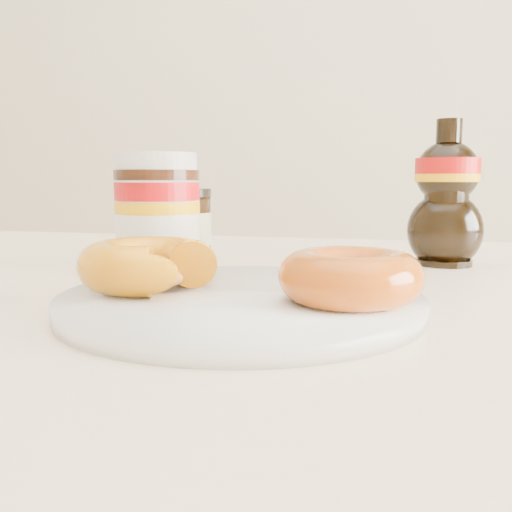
% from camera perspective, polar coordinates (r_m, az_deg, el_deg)
% --- Properties ---
extents(dining_table, '(1.40, 0.90, 0.75)m').
position_cam_1_polar(dining_table, '(0.55, -2.52, -11.41)').
color(dining_table, '#F7E2BC').
rests_on(dining_table, ground).
extents(plate, '(0.27, 0.27, 0.01)m').
position_cam_1_polar(plate, '(0.43, -1.52, -4.55)').
color(plate, white).
rests_on(plate, dining_table).
extents(donut_bitten, '(0.13, 0.13, 0.04)m').
position_cam_1_polar(donut_bitten, '(0.45, -10.71, -0.85)').
color(donut_bitten, orange).
rests_on(donut_bitten, plate).
extents(donut_whole, '(0.11, 0.11, 0.04)m').
position_cam_1_polar(donut_whole, '(0.40, 9.40, -2.04)').
color(donut_whole, '#A8430A').
rests_on(donut_whole, plate).
extents(nutella_jar, '(0.09, 0.09, 0.13)m').
position_cam_1_polar(nutella_jar, '(0.61, -9.81, 4.72)').
color(nutella_jar, white).
rests_on(nutella_jar, dining_table).
extents(syrup_bottle, '(0.10, 0.09, 0.17)m').
position_cam_1_polar(syrup_bottle, '(0.69, 18.51, 5.98)').
color(syrup_bottle, black).
rests_on(syrup_bottle, dining_table).
extents(dark_jar, '(0.05, 0.05, 0.09)m').
position_cam_1_polar(dark_jar, '(0.69, -6.71, 3.02)').
color(dark_jar, black).
rests_on(dark_jar, dining_table).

